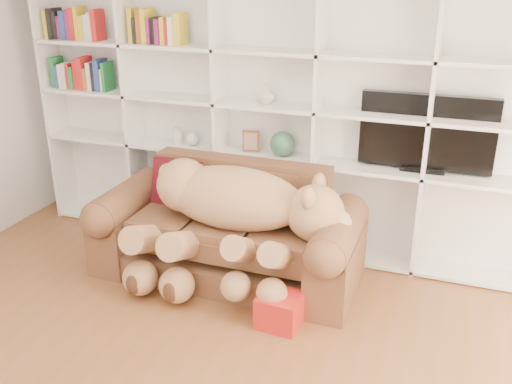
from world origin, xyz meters
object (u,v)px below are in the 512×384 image
at_px(sofa, 228,236).
at_px(teddy_bear, 231,213).
at_px(gift_box, 280,310).
at_px(tv, 427,134).

xyz_separation_m(sofa, teddy_bear, (0.10, -0.18, 0.29)).
distance_m(sofa, gift_box, 0.88).
xyz_separation_m(teddy_bear, gift_box, (0.53, -0.39, -0.51)).
relative_size(sofa, tv, 2.05).
height_order(gift_box, tv, tv).
xyz_separation_m(sofa, tv, (1.43, 0.67, 0.83)).
relative_size(gift_box, tv, 0.29).
bearing_deg(tv, teddy_bear, -147.44).
bearing_deg(teddy_bear, gift_box, -39.59).
distance_m(teddy_bear, tv, 1.66).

